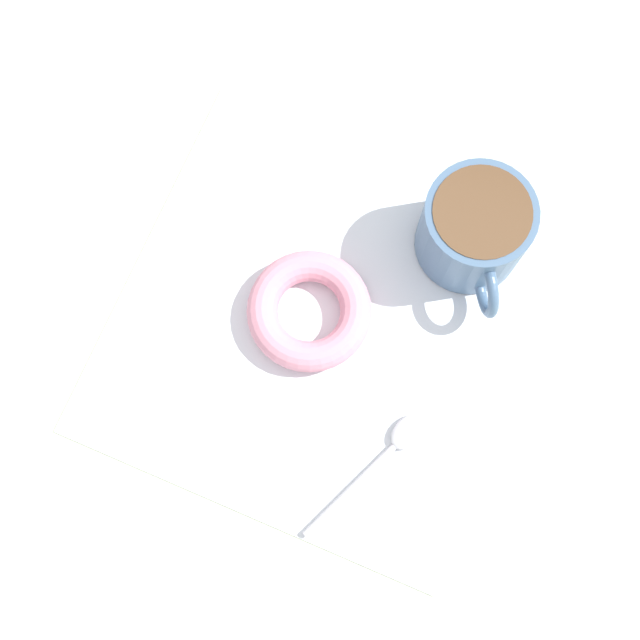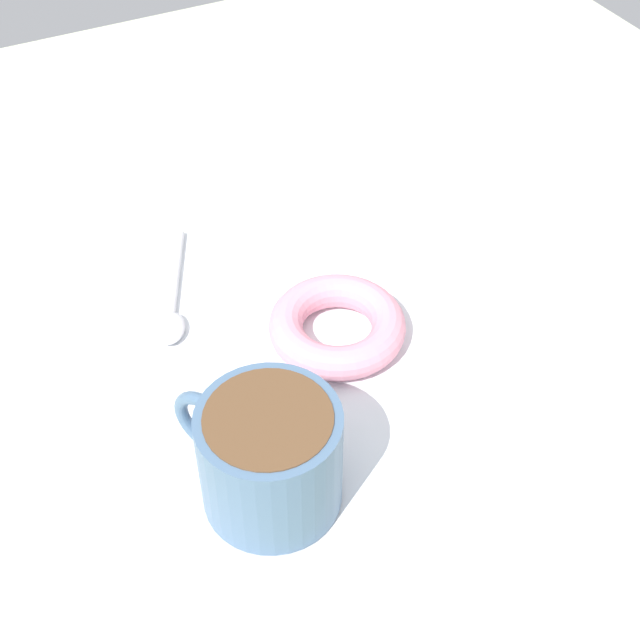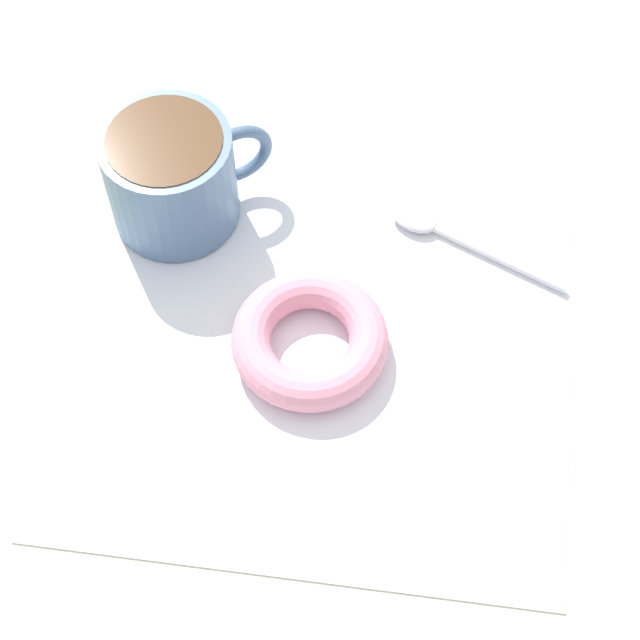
# 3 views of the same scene
# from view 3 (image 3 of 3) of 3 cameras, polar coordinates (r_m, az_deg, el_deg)

# --- Properties ---
(ground_plane) EXTENTS (1.20, 1.20, 0.02)m
(ground_plane) POSITION_cam_3_polar(r_m,az_deg,el_deg) (0.76, -0.25, 0.08)
(ground_plane) COLOR beige
(napkin) EXTENTS (0.35, 0.35, 0.00)m
(napkin) POSITION_cam_3_polar(r_m,az_deg,el_deg) (0.74, 0.00, -0.84)
(napkin) COLOR white
(napkin) RESTS_ON ground_plane
(coffee_cup) EXTENTS (0.12, 0.09, 0.08)m
(coffee_cup) POSITION_cam_3_polar(r_m,az_deg,el_deg) (0.77, -7.86, 7.68)
(coffee_cup) COLOR slate
(coffee_cup) RESTS_ON napkin
(donut) EXTENTS (0.11, 0.11, 0.03)m
(donut) POSITION_cam_3_polar(r_m,az_deg,el_deg) (0.72, -0.31, -1.07)
(donut) COLOR pink
(donut) RESTS_ON napkin
(spoon) EXTENTS (0.13, 0.07, 0.01)m
(spoon) POSITION_cam_3_polar(r_m,az_deg,el_deg) (0.79, 6.38, 4.81)
(spoon) COLOR silver
(spoon) RESTS_ON napkin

